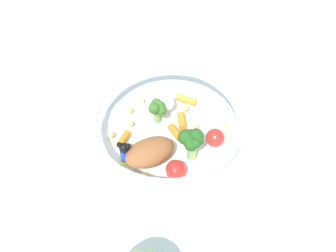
{
  "coord_description": "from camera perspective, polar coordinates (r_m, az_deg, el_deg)",
  "views": [
    {
      "loc": [
        -0.34,
        0.05,
        0.45
      ],
      "look_at": [
        0.01,
        -0.0,
        0.03
      ],
      "focal_mm": 39.05,
      "sensor_mm": 36.0,
      "label": 1
    }
  ],
  "objects": [
    {
      "name": "ground_plane",
      "position": [
        0.56,
        0.01,
        -2.55
      ],
      "size": [
        2.4,
        2.4,
        0.0
      ],
      "primitive_type": "plane",
      "color": "silver"
    },
    {
      "name": "food_container",
      "position": [
        0.54,
        -0.05,
        -0.3
      ],
      "size": [
        0.23,
        0.23,
        0.06
      ],
      "color": "white",
      "rests_on": "ground_plane"
    }
  ]
}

